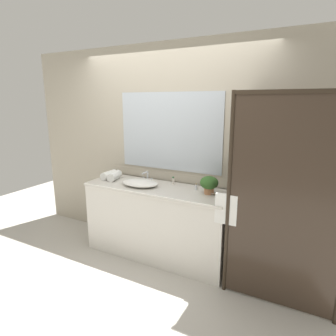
{
  "coord_description": "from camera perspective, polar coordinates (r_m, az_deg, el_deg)",
  "views": [
    {
      "loc": [
        1.64,
        -2.82,
        1.9
      ],
      "look_at": [
        0.15,
        0.0,
        1.15
      ],
      "focal_mm": 30.27,
      "sensor_mm": 36.0,
      "label": 1
    }
  ],
  "objects": [
    {
      "name": "ground_plane",
      "position": [
        3.78,
        -2.11,
        -16.99
      ],
      "size": [
        8.0,
        8.0,
        0.0
      ],
      "primitive_type": "plane",
      "color": "#B7B2A8"
    },
    {
      "name": "wall_back_with_mirror",
      "position": [
        3.61,
        0.45,
        3.76
      ],
      "size": [
        4.4,
        0.06,
        2.6
      ],
      "color": "#B2A893",
      "rests_on": "ground_plane"
    },
    {
      "name": "vanity_cabinet",
      "position": [
        3.58,
        -2.09,
        -10.68
      ],
      "size": [
        1.8,
        0.58,
        0.9
      ],
      "color": "silver",
      "rests_on": "ground_plane"
    },
    {
      "name": "shower_enclosure",
      "position": [
        2.8,
        19.04,
        -5.82
      ],
      "size": [
        1.2,
        0.59,
        2.0
      ],
      "color": "#2D2319",
      "rests_on": "ground_plane"
    },
    {
      "name": "sink_basin",
      "position": [
        3.47,
        -5.66,
        -2.96
      ],
      "size": [
        0.47,
        0.32,
        0.07
      ],
      "primitive_type": "ellipsoid",
      "color": "white",
      "rests_on": "vanity_cabinet"
    },
    {
      "name": "faucet",
      "position": [
        3.6,
        -4.22,
        -2.12
      ],
      "size": [
        0.17,
        0.14,
        0.15
      ],
      "color": "silver",
      "rests_on": "vanity_cabinet"
    },
    {
      "name": "potted_plant",
      "position": [
        3.16,
        8.29,
        -3.13
      ],
      "size": [
        0.2,
        0.2,
        0.2
      ],
      "color": "#B77A51",
      "rests_on": "vanity_cabinet"
    },
    {
      "name": "amenity_bottle_conditioner",
      "position": [
        3.51,
        1.05,
        -2.57
      ],
      "size": [
        0.03,
        0.03,
        0.09
      ],
      "color": "silver",
      "rests_on": "vanity_cabinet"
    },
    {
      "name": "amenity_bottle_shampoo",
      "position": [
        3.3,
        5.69,
        -3.8
      ],
      "size": [
        0.02,
        0.02,
        0.08
      ],
      "color": "silver",
      "rests_on": "vanity_cabinet"
    },
    {
      "name": "rolled_towel_near_edge",
      "position": [
        3.85,
        -11.83,
        -1.35
      ],
      "size": [
        0.1,
        0.24,
        0.1
      ],
      "primitive_type": "cylinder",
      "rotation": [
        1.57,
        0.0,
        0.01
      ],
      "color": "white",
      "rests_on": "vanity_cabinet"
    },
    {
      "name": "rolled_towel_middle",
      "position": [
        3.77,
        -10.71,
        -1.56
      ],
      "size": [
        0.16,
        0.27,
        0.11
      ],
      "primitive_type": "cylinder",
      "rotation": [
        1.57,
        0.0,
        0.24
      ],
      "color": "white",
      "rests_on": "vanity_cabinet"
    }
  ]
}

